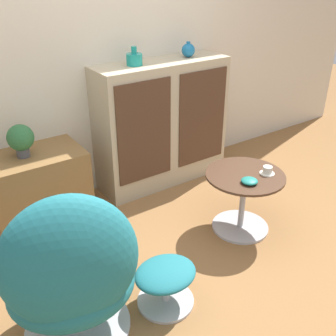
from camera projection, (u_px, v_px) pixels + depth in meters
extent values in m
plane|color=olive|center=(205.00, 270.00, 2.63)|extent=(12.00, 12.00, 0.00)
cube|color=beige|center=(96.00, 39.00, 3.07)|extent=(6.40, 0.06, 2.60)
cube|color=tan|center=(162.00, 124.00, 3.49)|extent=(1.20, 0.38, 1.11)
cube|color=#472D1E|center=(145.00, 132.00, 3.17)|extent=(0.50, 0.01, 0.84)
cube|color=#472D1E|center=(202.00, 118.00, 3.48)|extent=(0.50, 0.01, 0.84)
cube|color=brown|center=(38.00, 189.00, 3.00)|extent=(0.71, 0.46, 0.59)
cylinder|color=beige|center=(50.00, 208.00, 2.85)|extent=(0.18, 0.01, 0.18)
cylinder|color=#B7B7BC|center=(79.00, 326.00, 2.21)|extent=(0.58, 0.58, 0.02)
cylinder|color=#B7B7BC|center=(77.00, 316.00, 2.17)|extent=(0.06, 0.06, 0.14)
ellipsoid|color=#1E6B75|center=(72.00, 285.00, 2.07)|extent=(0.78, 0.71, 0.32)
ellipsoid|color=#1E6B75|center=(70.00, 261.00, 1.84)|extent=(0.75, 0.57, 0.71)
cylinder|color=#B7B7BC|center=(166.00, 301.00, 2.38)|extent=(0.34, 0.34, 0.02)
cylinder|color=#B7B7BC|center=(165.00, 290.00, 2.34)|extent=(0.04, 0.04, 0.16)
ellipsoid|color=#1E6B75|center=(165.00, 274.00, 2.28)|extent=(0.37, 0.32, 0.09)
cylinder|color=#B7B7BC|center=(240.00, 226.00, 3.05)|extent=(0.43, 0.43, 0.02)
cylinder|color=#B7B7BC|center=(242.00, 202.00, 2.94)|extent=(0.04, 0.04, 0.43)
cylinder|color=#472D1E|center=(245.00, 175.00, 2.84)|extent=(0.58, 0.58, 0.02)
cylinder|color=teal|center=(134.00, 59.00, 3.09)|extent=(0.13, 0.13, 0.09)
cylinder|color=teal|center=(134.00, 50.00, 3.05)|extent=(0.04, 0.04, 0.06)
ellipsoid|color=#196699|center=(188.00, 50.00, 3.35)|extent=(0.11, 0.11, 0.11)
cylinder|color=#196699|center=(188.00, 43.00, 3.32)|extent=(0.03, 0.03, 0.02)
cylinder|color=#4C4C51|center=(23.00, 152.00, 2.82)|extent=(0.09, 0.09, 0.07)
sphere|color=#2D6638|center=(20.00, 138.00, 2.76)|extent=(0.19, 0.19, 0.19)
cylinder|color=silver|center=(267.00, 173.00, 2.84)|extent=(0.11, 0.11, 0.01)
cylinder|color=silver|center=(267.00, 170.00, 2.83)|extent=(0.07, 0.07, 0.06)
ellipsoid|color=#1E7A70|center=(249.00, 181.00, 2.71)|extent=(0.12, 0.12, 0.04)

